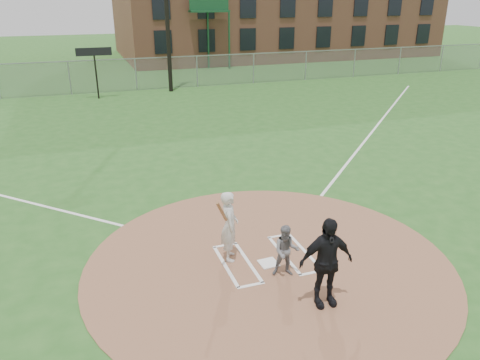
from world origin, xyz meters
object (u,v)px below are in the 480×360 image
object	(u,v)px
catcher	(286,251)
batter_at_plate	(229,226)
home_plate	(268,263)
umpire	(326,262)

from	to	relation	value
catcher	batter_at_plate	xyz separation A→B (m)	(-0.94, 1.06, 0.25)
home_plate	umpire	size ratio (longest dim) A/B	0.22
umpire	catcher	bearing A→B (deg)	107.86
catcher	home_plate	bearing A→B (deg)	128.38
catcher	umpire	size ratio (longest dim) A/B	0.63
batter_at_plate	umpire	bearing A→B (deg)	-61.23
batter_at_plate	catcher	bearing A→B (deg)	-48.45
catcher	umpire	bearing A→B (deg)	-56.78
home_plate	umpire	world-z (taller)	umpire
home_plate	catcher	xyz separation A→B (m)	(0.18, -0.53, 0.58)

